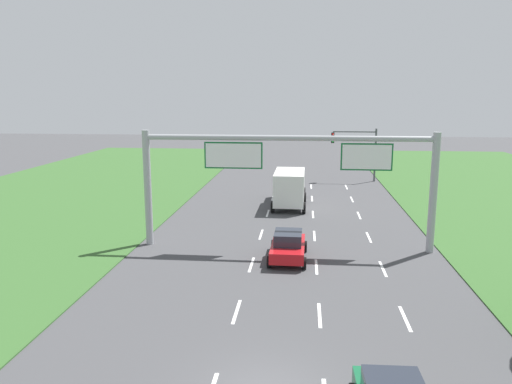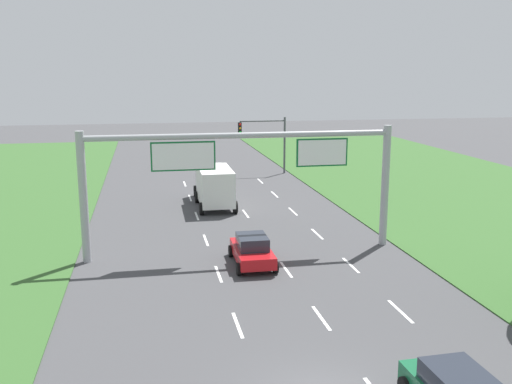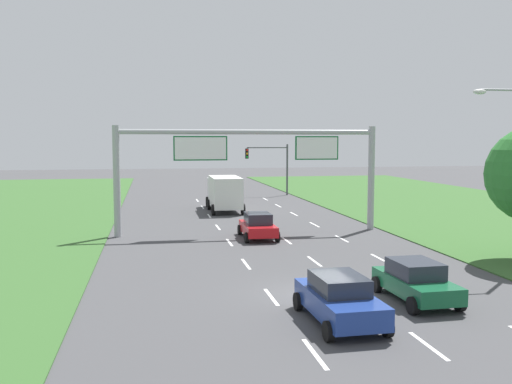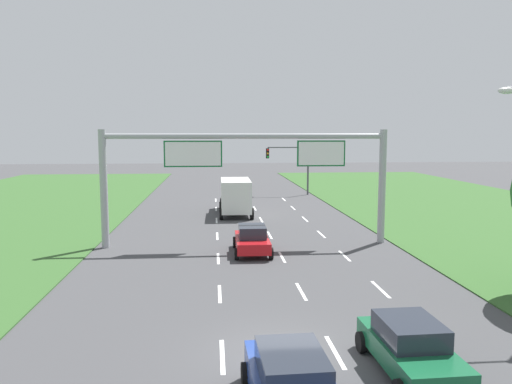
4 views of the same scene
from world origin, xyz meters
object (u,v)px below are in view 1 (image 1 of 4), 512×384
Objects in this scene: box_truck at (290,186)px; sign_gantry at (288,167)px; traffic_light_mast at (357,145)px; car_near_red at (288,246)px.

sign_gantry is at bearing -88.37° from box_truck.
traffic_light_mast is (6.68, 12.58, 2.23)m from box_truck.
car_near_red is at bearing -87.41° from sign_gantry.
sign_gantry reaches higher than box_truck.
traffic_light_mast reaches higher than car_near_red.
traffic_light_mast is at bearing 75.29° from sign_gantry.
traffic_light_mast is (6.44, 24.54, -1.03)m from sign_gantry.
car_near_red is at bearing -88.15° from box_truck.
box_truck is 0.43× the size of sign_gantry.
box_truck reaches higher than car_near_red.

